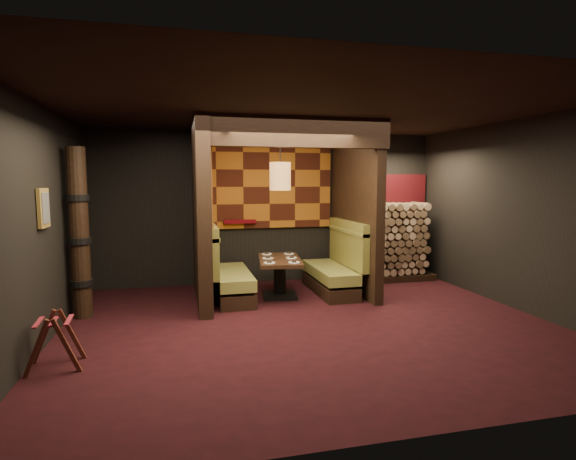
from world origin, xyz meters
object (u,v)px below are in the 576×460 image
at_px(luggage_rack, 55,339).
at_px(firewood_stack, 389,242).
at_px(booth_bench_right, 335,269).
at_px(totem_column, 80,235).
at_px(dining_table, 280,272).
at_px(pendant_lamp, 280,176).
at_px(booth_bench_left, 226,275).

xyz_separation_m(luggage_rack, firewood_stack, (5.26, 3.05, 0.45)).
height_order(booth_bench_right, totem_column, totem_column).
distance_m(booth_bench_right, dining_table, 1.03).
relative_size(booth_bench_right, dining_table, 1.21).
height_order(pendant_lamp, luggage_rack, pendant_lamp).
height_order(booth_bench_right, pendant_lamp, pendant_lamp).
bearing_deg(totem_column, dining_table, 8.28).
height_order(dining_table, firewood_stack, firewood_stack).
relative_size(totem_column, firewood_stack, 1.39).
xyz_separation_m(pendant_lamp, firewood_stack, (2.37, 0.87, -1.26)).
distance_m(pendant_lamp, luggage_rack, 4.00).
distance_m(dining_table, firewood_stack, 2.53).
distance_m(luggage_rack, totem_column, 2.01).
distance_m(booth_bench_left, totem_column, 2.30).
xyz_separation_m(dining_table, firewood_stack, (2.37, 0.82, 0.33)).
bearing_deg(booth_bench_right, luggage_rack, -148.92).
height_order(pendant_lamp, totem_column, pendant_lamp).
relative_size(booth_bench_left, firewood_stack, 0.92).
xyz_separation_m(booth_bench_right, dining_table, (-1.02, -0.12, 0.02)).
distance_m(booth_bench_left, dining_table, 0.88).
height_order(booth_bench_left, totem_column, totem_column).
relative_size(booth_bench_right, firewood_stack, 0.92).
bearing_deg(booth_bench_right, firewood_stack, 27.35).
bearing_deg(pendant_lamp, dining_table, 90.00).
distance_m(booth_bench_right, firewood_stack, 1.56).
height_order(luggage_rack, firewood_stack, firewood_stack).
height_order(booth_bench_left, luggage_rack, booth_bench_left).
bearing_deg(totem_column, luggage_rack, -87.46).
xyz_separation_m(pendant_lamp, totem_column, (-2.96, -0.38, -0.82)).
bearing_deg(booth_bench_left, dining_table, -7.72).
bearing_deg(booth_bench_right, booth_bench_left, 180.00).
bearing_deg(dining_table, totem_column, -171.72).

